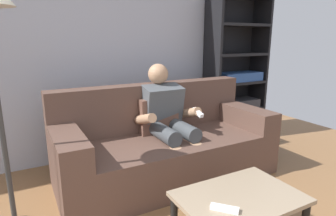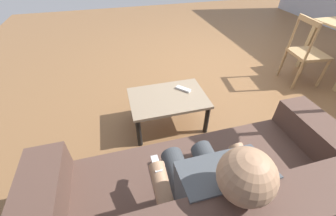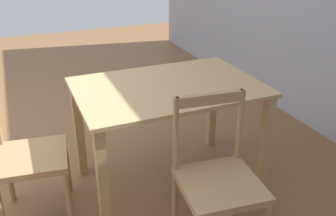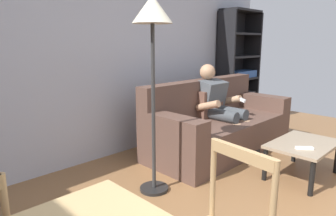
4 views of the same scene
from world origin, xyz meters
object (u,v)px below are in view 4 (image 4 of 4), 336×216
(couch, at_px, (217,125))
(tv_remote, at_px, (304,148))
(floor_lamp, at_px, (153,29))
(coffee_table, at_px, (303,148))
(bookshelf, at_px, (237,77))
(person_lounging, at_px, (219,106))

(couch, xyz_separation_m, tv_remote, (-0.24, -1.24, 0.06))
(tv_remote, bearing_deg, floor_lamp, 97.41)
(coffee_table, height_order, floor_lamp, floor_lamp)
(couch, height_order, tv_remote, couch)
(coffee_table, height_order, bookshelf, bookshelf)
(person_lounging, bearing_deg, tv_remote, -102.70)
(person_lounging, bearing_deg, bookshelf, 24.24)
(tv_remote, relative_size, floor_lamp, 0.09)
(coffee_table, bearing_deg, tv_remote, -157.31)
(couch, height_order, floor_lamp, floor_lamp)
(coffee_table, xyz_separation_m, bookshelf, (1.50, 1.80, 0.49))
(tv_remote, distance_m, floor_lamp, 1.89)
(couch, relative_size, tv_remote, 12.64)
(floor_lamp, bearing_deg, coffee_table, -33.54)
(tv_remote, distance_m, bookshelf, 2.57)
(tv_remote, bearing_deg, person_lounging, 35.00)
(bookshelf, bearing_deg, floor_lamp, -162.10)
(person_lounging, bearing_deg, floor_lamp, -168.90)
(person_lounging, distance_m, coffee_table, 1.20)
(coffee_table, xyz_separation_m, floor_lamp, (-1.34, 0.89, 1.21))
(couch, relative_size, floor_lamp, 1.18)
(couch, xyz_separation_m, coffee_table, (-0.05, -1.15, -0.01))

